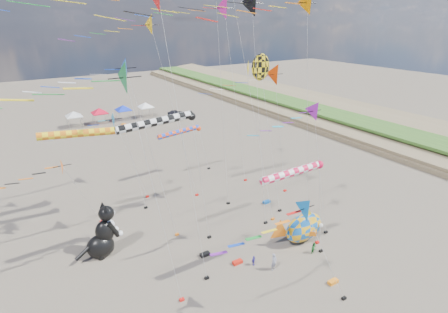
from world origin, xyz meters
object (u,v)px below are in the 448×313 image
(fish_inflatable, at_px, (304,228))
(child_blue, at_px, (254,261))
(person_adult, at_px, (274,262))
(parked_car, at_px, (175,113))
(cat_inflatable, at_px, (101,230))
(child_green, at_px, (314,248))

(fish_inflatable, height_order, child_blue, fish_inflatable)
(person_adult, bearing_deg, fish_inflatable, 5.66)
(fish_inflatable, bearing_deg, parked_car, 79.36)
(cat_inflatable, distance_m, parked_car, 50.57)
(fish_inflatable, xyz_separation_m, child_blue, (-6.22, -0.31, -1.12))
(parked_car, bearing_deg, cat_inflatable, 154.58)
(cat_inflatable, xyz_separation_m, fish_inflatable, (17.11, -8.35, -0.97))
(cat_inflatable, distance_m, child_green, 19.73)
(cat_inflatable, relative_size, fish_inflatable, 0.86)
(child_blue, bearing_deg, cat_inflatable, 121.98)
(cat_inflatable, xyz_separation_m, parked_car, (26.74, 42.87, -1.96))
(person_adult, xyz_separation_m, child_blue, (-1.14, 1.43, -0.35))
(cat_inflatable, relative_size, person_adult, 3.12)
(cat_inflatable, bearing_deg, fish_inflatable, -34.73)
(cat_inflatable, xyz_separation_m, child_blue, (10.89, -8.67, -2.08))
(fish_inflatable, xyz_separation_m, child_green, (-0.39, -1.92, -1.03))
(child_blue, distance_m, parked_car, 53.92)
(person_adult, bearing_deg, child_blue, 115.31)
(cat_inflatable, distance_m, child_blue, 14.08)
(parked_car, bearing_deg, child_green, 175.86)
(child_green, bearing_deg, fish_inflatable, 63.90)
(person_adult, bearing_deg, parked_car, 61.25)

